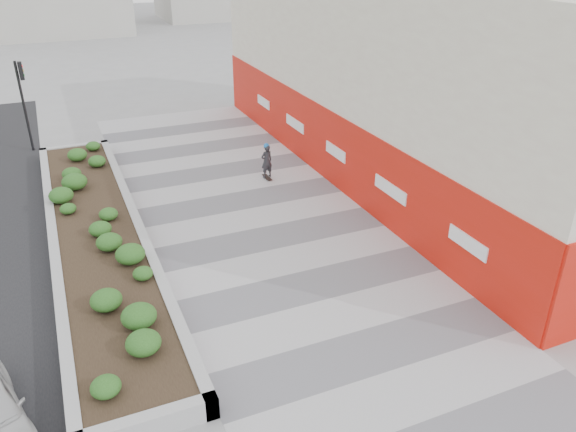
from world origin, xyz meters
name	(u,v)px	position (x,y,z in m)	size (l,w,h in m)	color
ground	(341,320)	(0.00, 0.00, 0.00)	(160.00, 160.00, 0.00)	gray
walkway	(296,265)	(0.00, 3.00, 0.01)	(8.00, 36.00, 0.01)	#A8A8AD
building	(392,77)	(6.98, 8.98, 3.98)	(6.04, 24.08, 8.00)	beige
planter	(96,231)	(-5.50, 7.00, 0.42)	(3.00, 18.00, 0.90)	#9E9EA0
traffic_signal_near	(23,93)	(-7.23, 17.50, 2.76)	(0.33, 0.28, 4.20)	black
manhole_cover	(311,262)	(0.50, 3.00, 0.00)	(0.44, 0.44, 0.01)	#595654
skateboarder	(267,161)	(1.70, 9.84, 0.80)	(0.58, 0.72, 1.58)	beige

